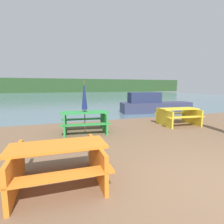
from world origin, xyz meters
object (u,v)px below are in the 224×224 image
Objects in this scene: boat at (153,105)px; umbrella_navy at (84,95)px; picnic_table_green at (85,120)px; picnic_table_yellow at (178,115)px; picnic_table_orange at (59,160)px.

umbrella_navy is at bearing -138.77° from boat.
umbrella_navy is (0.00, 0.00, 0.95)m from picnic_table_green.
picnic_table_yellow is 3.94m from boat.
picnic_table_orange is at bearing -147.90° from picnic_table_yellow.
picnic_table_orange is 3.79m from umbrella_navy.
umbrella_navy reaches higher than picnic_table_yellow.
picnic_table_yellow is 4.31m from picnic_table_green.
umbrella_navy is 0.41× the size of boat.
picnic_table_green is at bearing 178.55° from picnic_table_yellow.
picnic_table_green is 0.95m from umbrella_navy.
picnic_table_green is (-4.30, 0.11, 0.00)m from picnic_table_yellow.
umbrella_navy reaches higher than picnic_table_green.
picnic_table_yellow is at bearing -1.45° from picnic_table_green.
picnic_table_orange is 0.86× the size of umbrella_navy.
umbrella_navy is at bearing 0.00° from picnic_table_green.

